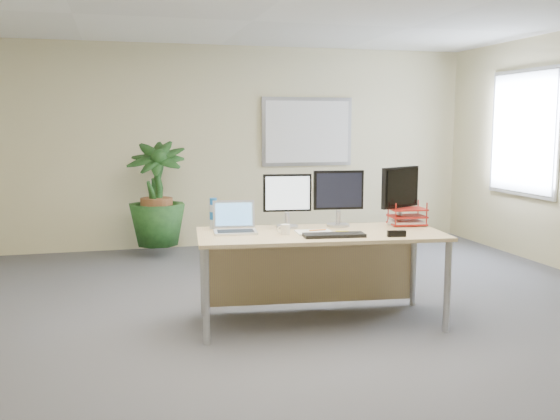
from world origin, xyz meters
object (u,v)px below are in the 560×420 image
object	(u,v)px
floor_plant	(156,197)
laptop	(235,225)
monitor_left	(287,197)
monitor_right	(339,194)
desk	(317,249)

from	to	relation	value
floor_plant	laptop	distance (m)	2.88
laptop	floor_plant	bearing A→B (deg)	99.20
floor_plant	monitor_left	xyz separation A→B (m)	(0.94, -2.75, 0.29)
monitor_left	laptop	size ratio (longest dim) A/B	1.22
monitor_right	laptop	distance (m)	0.95
desk	monitor_right	bearing A→B (deg)	30.47
monitor_left	monitor_right	world-z (taller)	monitor_right
floor_plant	monitor_left	distance (m)	2.92
monitor_right	laptop	xyz separation A→B (m)	(-0.93, -0.05, -0.22)
laptop	monitor_right	bearing A→B (deg)	3.17
floor_plant	monitor_right	world-z (taller)	floor_plant
desk	monitor_left	bearing A→B (deg)	140.35
monitor_left	monitor_right	xyz separation A→B (m)	(0.45, -0.04, 0.01)
floor_plant	monitor_right	bearing A→B (deg)	-63.57
desk	floor_plant	size ratio (longest dim) A/B	1.40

